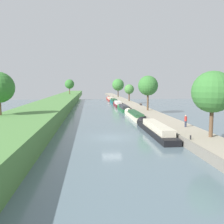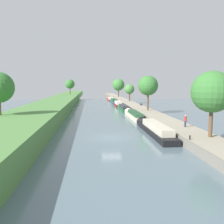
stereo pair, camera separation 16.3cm
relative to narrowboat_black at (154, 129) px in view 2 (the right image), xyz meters
name	(u,v)px [view 2 (the right image)]	position (x,y,z in m)	size (l,w,h in m)	color
ground_plane	(111,138)	(-6.10, -2.30, -0.63)	(160.00, 160.00, 0.00)	slate
left_grassy_bank	(15,129)	(-17.95, -2.30, 0.62)	(8.60, 260.00, 2.50)	#518442
right_towpath	(186,133)	(3.60, -2.30, -0.18)	(4.32, 260.00, 0.90)	#9E937F
stone_quay	(169,133)	(1.32, -2.30, -0.16)	(0.25, 260.00, 0.95)	gray
narrowboat_black	(154,129)	(0.00, 0.00, 0.00)	(2.00, 15.39, 2.13)	black
narrowboat_cream	(134,115)	(0.04, 15.81, -0.06)	(1.81, 14.84, 1.83)	beige
narrowboat_green	(123,108)	(-0.20, 30.26, -0.05)	(1.91, 11.83, 2.04)	#1E6033
narrowboat_maroon	(118,104)	(-0.20, 42.87, -0.02)	(1.93, 10.75, 2.13)	maroon
narrowboat_teal	(114,101)	(-0.21, 55.52, -0.02)	(1.93, 11.88, 2.03)	#195B60
narrowboat_red	(110,99)	(-0.25, 70.31, -0.11)	(2.18, 15.79, 2.07)	maroon
tree_rightbank_near	(212,92)	(4.51, -7.02, 5.26)	(4.57, 4.57, 7.30)	brown
tree_rightbank_midnear	(148,86)	(4.09, 21.04, 5.77)	(4.40, 4.40, 7.72)	brown
tree_rightbank_midfar	(129,89)	(4.71, 50.78, 4.35)	(3.31, 3.31, 5.78)	brown
tree_rightbank_far	(119,85)	(4.32, 80.18, 5.78)	(5.46, 5.46, 8.26)	#4C3828
tree_leftbank_downstream	(70,84)	(-17.18, 72.12, 6.10)	(3.93, 3.93, 6.22)	brown
person_walking	(185,121)	(4.20, -0.58, 1.14)	(0.34, 0.34, 1.66)	#282D42
mooring_bollard_near	(190,137)	(1.74, -8.07, 0.49)	(0.16, 0.16, 0.45)	black
mooring_bollard_far	(114,97)	(1.74, 77.35, 0.49)	(0.16, 0.16, 0.45)	black
park_bench	(141,104)	(5.31, 34.04, 0.62)	(0.44, 1.50, 0.47)	#333338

